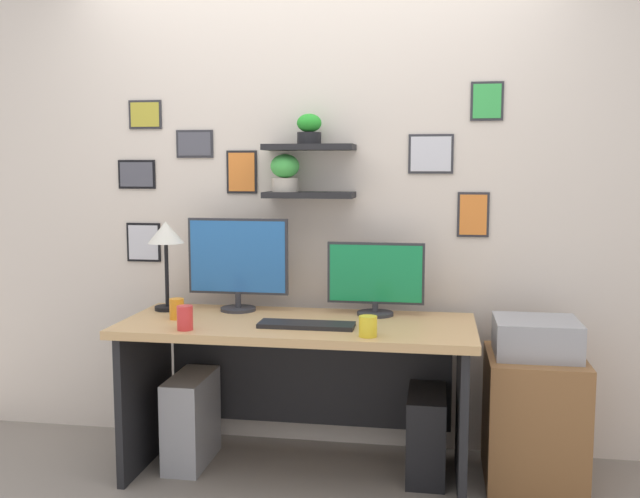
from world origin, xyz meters
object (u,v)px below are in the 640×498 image
object	(u,v)px
coffee_mug	(368,326)
desk	(300,361)
keyboard	(306,325)
pen_cup	(177,309)
monitor_left	(238,261)
monitor_right	(376,278)
computer_mouse	(370,326)
water_cup	(185,318)
computer_tower_left	(191,419)
printer	(536,337)
drawer_cabinet	(533,418)
desk_lamp	(166,240)
computer_tower_right	(426,434)

from	to	relation	value
coffee_mug	desk	bearing A→B (deg)	140.40
keyboard	pen_cup	distance (m)	0.65
desk	coffee_mug	bearing A→B (deg)	-39.60
monitor_left	monitor_right	distance (m)	0.70
desk	coffee_mug	size ratio (longest dim) A/B	18.53
monitor_left	computer_mouse	world-z (taller)	monitor_left
keyboard	water_cup	bearing A→B (deg)	-164.58
pen_cup	water_cup	size ratio (longest dim) A/B	0.91
coffee_mug	computer_tower_left	bearing A→B (deg)	163.18
coffee_mug	printer	bearing A→B (deg)	24.49
keyboard	pen_cup	xyz separation A→B (m)	(-0.65, 0.07, 0.04)
keyboard	computer_mouse	xyz separation A→B (m)	(0.29, -0.01, 0.01)
pen_cup	coffee_mug	bearing A→B (deg)	-12.24
desk	keyboard	bearing A→B (deg)	-68.54
coffee_mug	drawer_cabinet	bearing A→B (deg)	24.49
coffee_mug	water_cup	world-z (taller)	water_cup
desk	monitor_right	xyz separation A→B (m)	(0.35, 0.16, 0.39)
coffee_mug	pen_cup	size ratio (longest dim) A/B	0.90
desk	monitor_left	bearing A→B (deg)	155.22
monitor_left	pen_cup	world-z (taller)	monitor_left
drawer_cabinet	printer	size ratio (longest dim) A/B	1.60
keyboard	monitor_right	bearing A→B (deg)	48.03
monitor_right	pen_cup	size ratio (longest dim) A/B	4.79
water_cup	desk_lamp	bearing A→B (deg)	120.73
coffee_mug	water_cup	size ratio (longest dim) A/B	0.82
monitor_left	computer_mouse	xyz separation A→B (m)	(0.71, -0.33, -0.24)
monitor_right	pen_cup	xyz separation A→B (m)	(-0.94, -0.25, -0.13)
monitor_left	computer_tower_left	size ratio (longest dim) A/B	1.15
keyboard	drawer_cabinet	distance (m)	1.16
monitor_left	drawer_cabinet	xyz separation A→B (m)	(1.46, -0.12, -0.70)
computer_mouse	computer_tower_right	world-z (taller)	computer_mouse
keyboard	desk	bearing A→B (deg)	111.46
monitor_right	monitor_left	bearing A→B (deg)	179.98
computer_mouse	monitor_right	bearing A→B (deg)	90.61
computer_tower_left	computer_tower_right	distance (m)	1.16
desk_lamp	coffee_mug	bearing A→B (deg)	-20.74
printer	computer_tower_left	bearing A→B (deg)	-177.68
desk_lamp	coffee_mug	xyz separation A→B (m)	(1.07, -0.41, -0.32)
computer_tower_left	coffee_mug	bearing A→B (deg)	-16.82
monitor_right	water_cup	bearing A→B (deg)	-150.29
monitor_right	drawer_cabinet	world-z (taller)	monitor_right
monitor_right	coffee_mug	bearing A→B (deg)	-89.04
computer_mouse	printer	world-z (taller)	computer_mouse
computer_tower_left	water_cup	bearing A→B (deg)	-73.61
desk_lamp	printer	distance (m)	1.87
coffee_mug	keyboard	bearing A→B (deg)	155.05
desk_lamp	monitor_right	bearing A→B (deg)	2.84
computer_tower_right	computer_tower_left	bearing A→B (deg)	-177.71
monitor_left	computer_tower_left	bearing A→B (deg)	-137.26
desk_lamp	printer	bearing A→B (deg)	-2.00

